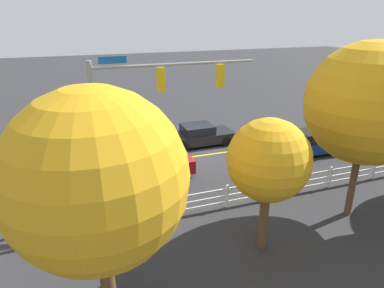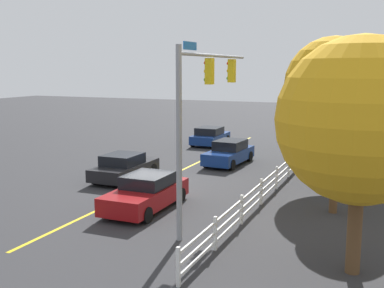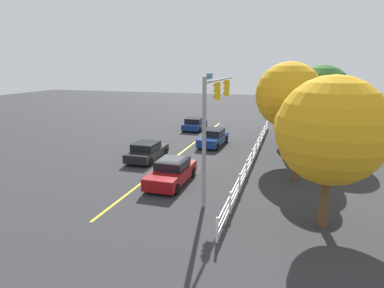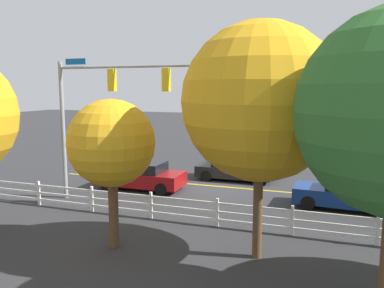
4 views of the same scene
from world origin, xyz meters
name	(u,v)px [view 4 (image 4 of 4)]	position (x,y,z in m)	size (l,w,h in m)	color
ground_plane	(220,186)	(0.00, 0.00, 0.00)	(120.00, 120.00, 0.00)	#2D2D30
lane_center_stripe	(293,193)	(-4.00, 0.00, 0.00)	(28.00, 0.16, 0.01)	gold
signal_assembly	(99,102)	(4.61, 4.64, 4.81)	(7.17, 0.38, 6.83)	gray
car_0	(234,168)	(-0.36, -1.86, 0.68)	(4.44, 2.07, 1.42)	black
car_2	(346,193)	(-6.48, 1.98, 0.72)	(4.58, 2.10, 1.49)	navy
car_3	(142,176)	(3.91, 1.81, 0.71)	(4.69, 2.04, 1.48)	maroon
white_rail_fence	(254,216)	(-3.00, 6.12, 0.60)	(26.10, 0.10, 1.15)	white
tree_1	(112,144)	(1.30, 9.18, 3.61)	(2.96, 2.96, 5.12)	brown
tree_2	(260,102)	(-3.52, 8.42, 5.04)	(4.93, 4.93, 7.51)	brown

